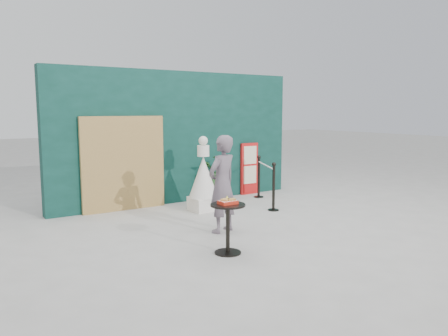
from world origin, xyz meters
TOP-DOWN VIEW (x-y plane):
  - ground at (0.00, 0.00)m, footprint 60.00×60.00m
  - back_wall at (0.00, 3.15)m, footprint 6.00×0.30m
  - bamboo_fence at (-1.40, 2.94)m, footprint 1.80×0.08m
  - woman at (-0.56, 0.39)m, footprint 0.71×0.57m
  - menu_board at (1.90, 2.95)m, footprint 0.50×0.07m
  - statue at (-0.01, 1.99)m, footprint 0.62×0.62m
  - cafe_table at (-1.12, -0.64)m, footprint 0.52×0.52m
  - food_basket at (-1.12, -0.63)m, footprint 0.26×0.19m
  - planter at (0.65, 2.79)m, footprint 0.63×0.55m
  - stanchion_barrier at (1.54, 1.83)m, footprint 0.84×1.54m

SIDE VIEW (x-z plane):
  - ground at x=0.00m, z-range 0.00..0.00m
  - stanchion_barrier at x=1.54m, z-range -0.02..1.01m
  - cafe_table at x=-1.12m, z-range 0.12..0.87m
  - planter at x=0.65m, z-range 0.09..1.16m
  - statue at x=-0.01m, z-range -0.15..1.44m
  - menu_board at x=1.90m, z-range 0.00..1.30m
  - food_basket at x=-1.12m, z-range 0.73..0.84m
  - woman at x=-0.56m, z-range 0.00..1.70m
  - bamboo_fence at x=-1.40m, z-range 0.00..2.00m
  - back_wall at x=0.00m, z-range 0.00..3.00m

